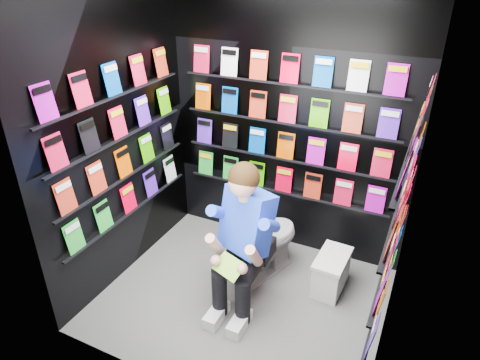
% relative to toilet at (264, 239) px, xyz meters
% --- Properties ---
extents(floor, '(2.40, 2.40, 0.00)m').
position_rel_toilet_xyz_m(floor, '(-0.02, -0.44, -0.37)').
color(floor, '#5D5C5A').
rests_on(floor, ground).
extents(wall_back, '(2.40, 0.04, 2.60)m').
position_rel_toilet_xyz_m(wall_back, '(-0.02, 0.56, 0.93)').
color(wall_back, black).
rests_on(wall_back, floor).
extents(wall_front, '(2.40, 0.04, 2.60)m').
position_rel_toilet_xyz_m(wall_front, '(-0.02, -1.44, 0.93)').
color(wall_front, black).
rests_on(wall_front, floor).
extents(wall_left, '(0.04, 2.00, 2.60)m').
position_rel_toilet_xyz_m(wall_left, '(-1.22, -0.44, 0.93)').
color(wall_left, black).
rests_on(wall_left, floor).
extents(wall_right, '(0.04, 2.00, 2.60)m').
position_rel_toilet_xyz_m(wall_right, '(1.18, -0.44, 0.93)').
color(wall_right, black).
rests_on(wall_right, floor).
extents(comics_back, '(2.10, 0.06, 1.37)m').
position_rel_toilet_xyz_m(comics_back, '(-0.02, 0.53, 0.94)').
color(comics_back, '#F2002C').
rests_on(comics_back, wall_back).
extents(comics_left, '(0.06, 1.70, 1.37)m').
position_rel_toilet_xyz_m(comics_left, '(-1.19, -0.44, 0.94)').
color(comics_left, '#F2002C').
rests_on(comics_left, wall_left).
extents(comics_right, '(0.06, 1.70, 1.37)m').
position_rel_toilet_xyz_m(comics_right, '(1.15, -0.44, 0.94)').
color(comics_right, '#F2002C').
rests_on(comics_right, wall_right).
extents(toilet, '(0.64, 0.85, 0.73)m').
position_rel_toilet_xyz_m(toilet, '(0.00, 0.00, 0.00)').
color(toilet, silver).
rests_on(toilet, floor).
extents(longbox, '(0.26, 0.44, 0.33)m').
position_rel_toilet_xyz_m(longbox, '(0.65, 0.04, -0.20)').
color(longbox, silver).
rests_on(longbox, floor).
extents(longbox_lid, '(0.28, 0.47, 0.03)m').
position_rel_toilet_xyz_m(longbox_lid, '(0.65, 0.04, -0.03)').
color(longbox_lid, silver).
rests_on(longbox_lid, longbox).
extents(reader, '(0.80, 0.96, 1.51)m').
position_rel_toilet_xyz_m(reader, '(0.00, -0.38, 0.43)').
color(reader, '#1234CD').
rests_on(reader, toilet).
extents(held_comic, '(0.28, 0.22, 0.10)m').
position_rel_toilet_xyz_m(held_comic, '(-0.00, -0.73, 0.21)').
color(held_comic, green).
rests_on(held_comic, reader).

